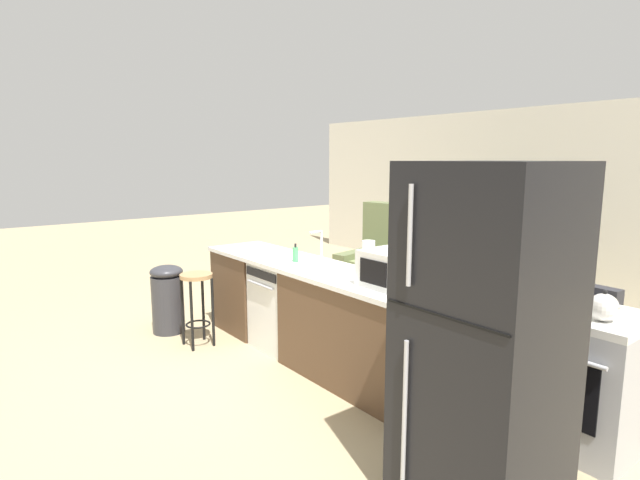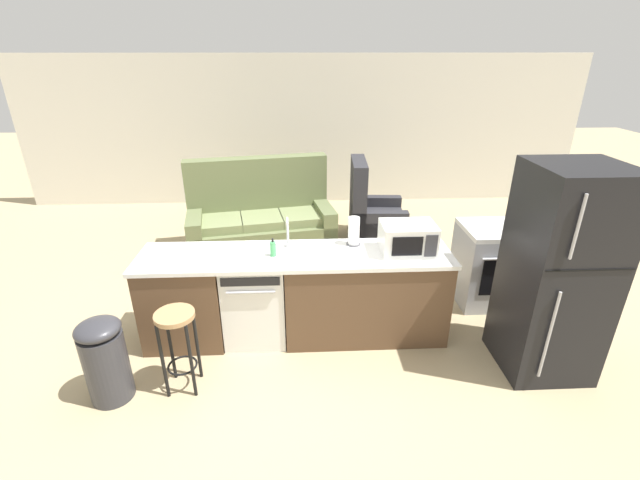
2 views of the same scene
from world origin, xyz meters
The scene contains 15 objects.
ground_plane centered at (0.00, 0.00, 0.00)m, with size 24.00×24.00×0.00m, color tan.
wall_back centered at (0.30, 4.20, 1.30)m, with size 10.00×0.06×2.60m.
kitchen_counter centered at (0.24, 0.00, 0.42)m, with size 2.94×0.66×0.90m.
dishwasher centered at (-0.25, 0.00, 0.42)m, with size 0.58×0.61×0.84m.
stove_range centered at (2.35, 0.55, 0.45)m, with size 0.76×0.68×0.90m.
refrigerator centered at (2.35, -0.55, 0.93)m, with size 0.72×0.73×1.86m.
microwave centered at (1.20, 0.00, 1.04)m, with size 0.50×0.37×0.28m.
sink_faucet centered at (0.08, 0.17, 1.03)m, with size 0.07×0.18×0.30m.
paper_towel_roll centered at (0.72, 0.19, 1.04)m, with size 0.14×0.14×0.28m.
soap_bottle centered at (-0.05, -0.03, 0.97)m, with size 0.06×0.06×0.18m.
kettle centered at (2.52, 0.42, 0.99)m, with size 0.21×0.17×0.19m.
bar_stool centered at (-0.81, -0.70, 0.54)m, with size 0.32×0.32×0.74m.
trash_bin centered at (-1.38, -0.79, 0.38)m, with size 0.35×0.35×0.74m.
couch centered at (-0.37, 2.15, 0.39)m, with size 2.13×1.24×1.27m.
armchair centered at (1.26, 2.38, 0.35)m, with size 0.86×0.90×1.20m.
Camera 1 is at (3.74, -2.71, 1.87)m, focal length 28.00 mm.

